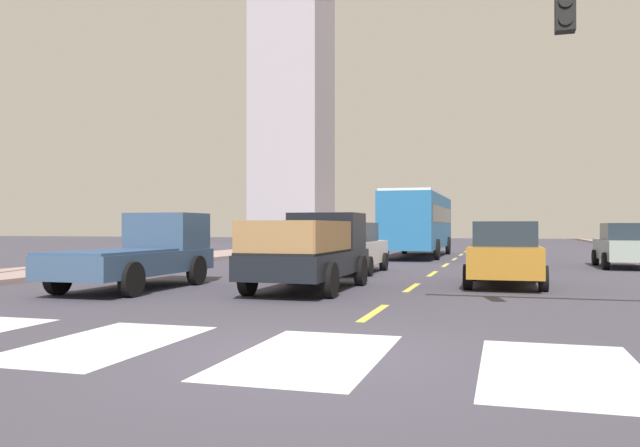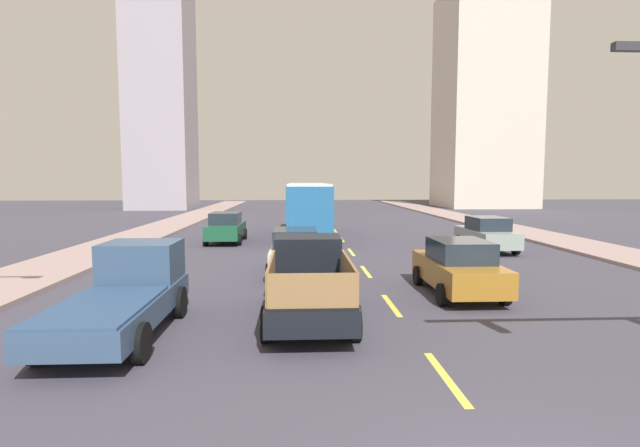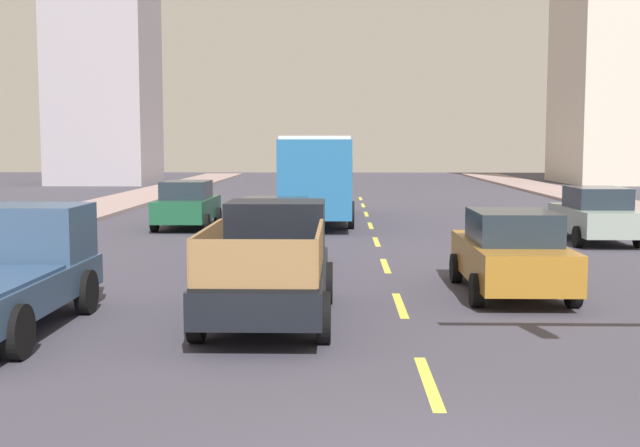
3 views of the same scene
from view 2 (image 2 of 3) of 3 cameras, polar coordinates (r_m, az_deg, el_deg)
name	(u,v)px [view 2 (image 2 of 3)]	position (r m, az deg, el deg)	size (l,w,h in m)	color
sidewalk_right	(609,252)	(27.10, 31.18, -2.91)	(3.48, 110.00, 0.15)	gray
sidewalk_left	(84,256)	(24.52, -26.27, -3.47)	(3.48, 110.00, 0.15)	gray
lane_dash_0	(446,377)	(9.35, 14.75, -17.29)	(0.16, 2.40, 0.01)	#DED147
lane_dash_1	(391,305)	(13.95, 8.48, -9.58)	(0.16, 2.40, 0.01)	#DED147
lane_dash_2	(366,271)	(18.76, 5.49, -5.71)	(0.16, 2.40, 0.01)	#DED147
lane_dash_3	(351,252)	(23.64, 3.74, -3.42)	(0.16, 2.40, 0.01)	#DED147
lane_dash_4	(342,239)	(28.57, 2.60, -1.91)	(0.16, 2.40, 0.01)	#DED147
lane_dash_5	(335,231)	(33.52, 1.80, -0.85)	(0.16, 2.40, 0.01)	#DED147
lane_dash_6	(330,224)	(38.48, 1.21, -0.06)	(0.16, 2.40, 0.01)	#DED147
lane_dash_7	(326,219)	(43.45, 0.75, 0.55)	(0.16, 2.40, 0.01)	#DED147
pickup_stakebed	(309,281)	(12.53, -1.36, -6.84)	(2.18, 5.20, 1.96)	black
pickup_dark	(126,292)	(12.23, -22.10, -7.60)	(2.18, 5.20, 1.96)	#324A68
city_bus	(308,205)	(30.15, -1.49, 2.19)	(2.72, 10.80, 3.32)	#226096
sedan_near_left	(226,227)	(27.66, -11.14, -0.46)	(2.02, 4.40, 1.72)	#1A5134
sedan_far	(295,252)	(18.07, -3.00, -3.35)	(2.02, 4.40, 1.72)	silver
sedan_mid	(458,267)	(15.49, 16.16, -5.00)	(2.02, 4.40, 1.72)	#9E6A21
sedan_near_right	(486,234)	(25.31, 19.22, -1.17)	(2.02, 4.40, 1.72)	gray
block_mid_left	(485,100)	(67.37, 19.01, 13.77)	(10.90, 10.79, 27.76)	beige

